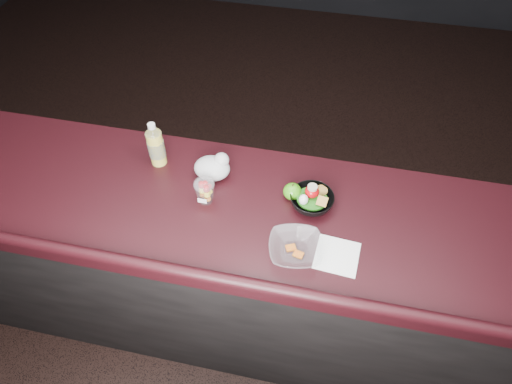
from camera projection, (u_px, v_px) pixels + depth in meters
ground at (232, 369)px, 2.45m from camera, size 8.00×8.00×0.00m
room_shell at (201, 84)px, 1.07m from camera, size 8.00×8.00×8.00m
counter at (243, 272)px, 2.25m from camera, size 4.06×0.71×1.02m
lemonade_bottle at (156, 147)px, 1.97m from camera, size 0.07×0.07×0.22m
fruit_cup at (205, 190)px, 1.85m from camera, size 0.09×0.09×0.12m
green_apple at (292, 191)px, 1.88m from camera, size 0.08×0.08×0.08m
plastic_bag at (213, 167)px, 1.95m from camera, size 0.16×0.13×0.11m
snack_bowl at (312, 200)px, 1.85m from camera, size 0.24×0.24×0.10m
takeout_bowl at (295, 249)px, 1.70m from camera, size 0.23×0.23×0.05m
paper_napkin at (337, 256)px, 1.71m from camera, size 0.17×0.17×0.00m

